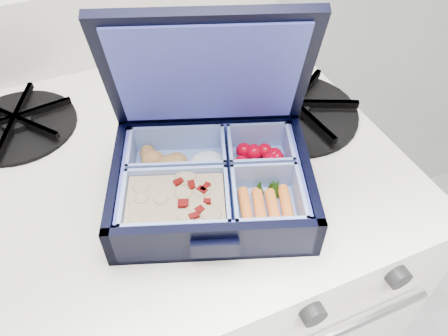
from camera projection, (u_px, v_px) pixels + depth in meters
name	position (u px, v px, depth m)	size (l,w,h in m)	color
stove	(191.00, 289.00, 0.92)	(0.56, 0.56, 0.84)	silver
bento_box	(212.00, 183.00, 0.52)	(0.23, 0.18, 0.06)	black
burner_grate	(293.00, 107.00, 0.65)	(0.19, 0.19, 0.03)	black
burner_grate_rear	(17.00, 122.00, 0.63)	(0.17, 0.17, 0.02)	black
fork	(219.00, 117.00, 0.65)	(0.03, 0.20, 0.01)	silver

